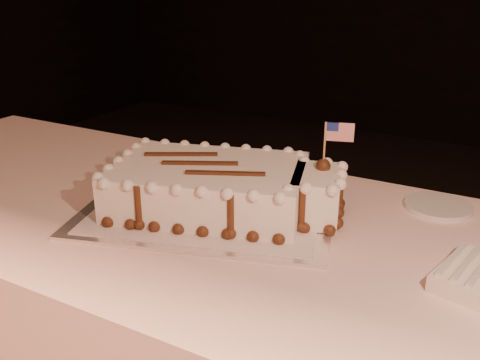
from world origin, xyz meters
The scene contains 4 objects.
cake_board centered at (-0.09, 0.63, 0.75)m, with size 0.56×0.42×0.01m, color silver.
doily centered at (-0.09, 0.63, 0.76)m, with size 0.50×0.38×0.00m, color silver.
sheet_cake centered at (-0.06, 0.64, 0.81)m, with size 0.55×0.40×0.21m.
side_plate centered at (0.37, 0.89, 0.76)m, with size 0.15×0.15×0.01m, color silver.
Camera 1 is at (0.52, -0.31, 1.26)m, focal length 40.00 mm.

